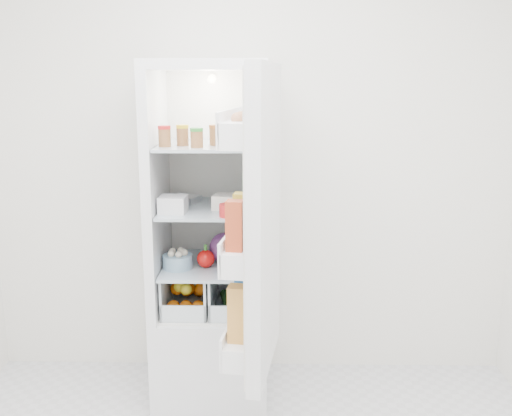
{
  "coord_description": "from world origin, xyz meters",
  "views": [
    {
      "loc": [
        0.1,
        -1.71,
        1.71
      ],
      "look_at": [
        0.05,
        0.95,
        1.11
      ],
      "focal_mm": 40.0,
      "sensor_mm": 36.0,
      "label": 1
    }
  ],
  "objects_px": {
    "red_cabbage": "(225,248)",
    "mushroom_bowl": "(178,261)",
    "refrigerator": "(212,274)",
    "fridge_door": "(258,229)"
  },
  "relations": [
    {
      "from": "red_cabbage",
      "to": "mushroom_bowl",
      "type": "distance_m",
      "value": 0.26
    },
    {
      "from": "refrigerator",
      "to": "mushroom_bowl",
      "type": "bearing_deg",
      "value": -140.06
    },
    {
      "from": "refrigerator",
      "to": "fridge_door",
      "type": "bearing_deg",
      "value": -67.83
    },
    {
      "from": "refrigerator",
      "to": "mushroom_bowl",
      "type": "height_order",
      "value": "refrigerator"
    },
    {
      "from": "refrigerator",
      "to": "mushroom_bowl",
      "type": "xyz_separation_m",
      "value": [
        -0.17,
        -0.14,
        0.12
      ]
    },
    {
      "from": "refrigerator",
      "to": "mushroom_bowl",
      "type": "distance_m",
      "value": 0.25
    },
    {
      "from": "mushroom_bowl",
      "to": "fridge_door",
      "type": "height_order",
      "value": "fridge_door"
    },
    {
      "from": "red_cabbage",
      "to": "fridge_door",
      "type": "height_order",
      "value": "fridge_door"
    },
    {
      "from": "red_cabbage",
      "to": "mushroom_bowl",
      "type": "relative_size",
      "value": 1.07
    },
    {
      "from": "mushroom_bowl",
      "to": "fridge_door",
      "type": "relative_size",
      "value": 0.12
    }
  ]
}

